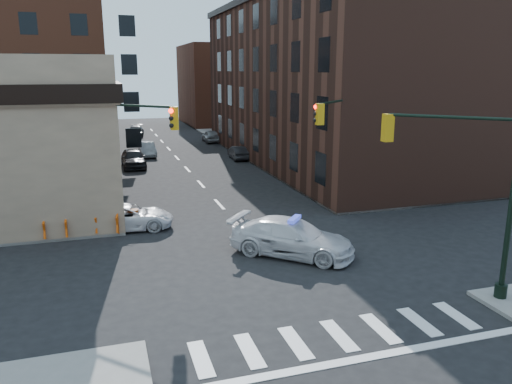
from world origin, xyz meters
TOP-DOWN VIEW (x-y plane):
  - ground at (0.00, 0.00)m, footprint 140.00×140.00m
  - sidewalk_ne at (23.00, 32.75)m, footprint 34.00×54.50m
  - commercial_row_ne at (13.00, 22.50)m, footprint 14.00×34.00m
  - filler_nw at (-16.00, 62.00)m, footprint 20.00×18.00m
  - filler_ne at (14.00, 58.00)m, footprint 16.00×16.00m
  - signal_pole_se at (6.04, -5.52)m, footprint 5.40×5.27m
  - signal_pole_nw at (-5.85, 5.34)m, footprint 3.58×3.67m
  - signal_pole_ne at (5.84, 5.35)m, footprint 3.67×3.58m
  - tree_ne_near at (7.50, 26.00)m, footprint 3.00×3.00m
  - tree_ne_far at (7.50, 34.00)m, footprint 3.00×3.00m
  - police_car at (1.16, 0.37)m, footprint 5.88×5.51m
  - pickup at (-5.80, 6.58)m, footprint 5.00×2.71m
  - parked_car_wnear at (-4.33, 24.27)m, footprint 2.03×4.82m
  - parked_car_wfar at (-2.66, 29.79)m, footprint 1.58×4.25m
  - parked_car_wdeep at (-2.63, 45.27)m, footprint 2.46×4.91m
  - parked_car_enear at (5.50, 25.55)m, footprint 1.52×3.92m
  - parked_car_efar at (5.50, 37.70)m, footprint 1.89×4.31m
  - pedestrian_a at (-8.35, 6.16)m, footprint 0.65×0.53m
  - pedestrian_b at (-10.21, 6.00)m, footprint 1.20×1.09m
  - barrel_road at (1.20, 2.09)m, footprint 0.68×0.68m
  - barrel_bank at (-5.50, 6.66)m, footprint 0.73×0.73m
  - barricade_nw_a at (-6.83, 5.76)m, footprint 1.49×0.96m
  - barricade_nw_b at (-9.32, 5.70)m, footprint 1.37×0.73m

SIDE VIEW (x-z plane):
  - ground at x=0.00m, z-range 0.00..0.00m
  - sidewalk_ne at x=23.00m, z-range 0.00..0.15m
  - barrel_road at x=1.20m, z-range 0.00..0.96m
  - barrel_bank at x=-5.50m, z-range 0.00..1.02m
  - parked_car_enear at x=5.50m, z-range 0.00..1.27m
  - barricade_nw_b at x=-9.32m, z-range 0.15..1.16m
  - barricade_nw_a at x=-6.83m, z-range 0.15..1.18m
  - pickup at x=-5.80m, z-range 0.00..1.33m
  - parked_car_wdeep at x=-2.63m, z-range 0.00..1.37m
  - parked_car_wfar at x=-2.66m, z-range 0.00..1.39m
  - parked_car_efar at x=5.50m, z-range 0.00..1.44m
  - parked_car_wnear at x=-4.33m, z-range 0.00..1.63m
  - police_car at x=1.16m, z-range 0.00..1.67m
  - pedestrian_a at x=-8.35m, z-range 0.15..1.70m
  - pedestrian_b at x=-10.21m, z-range 0.15..2.16m
  - tree_ne_near at x=7.50m, z-range 1.06..5.91m
  - tree_ne_far at x=7.50m, z-range 1.06..5.91m
  - signal_pole_nw at x=-5.85m, z-range 0.34..8.34m
  - signal_pole_ne at x=5.84m, z-range 0.34..8.34m
  - signal_pole_se at x=6.04m, z-range 0.61..8.61m
  - filler_ne at x=14.00m, z-range 0.00..12.00m
  - commercial_row_ne at x=13.00m, z-range 0.00..14.00m
  - filler_nw at x=-16.00m, z-range 0.00..16.00m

